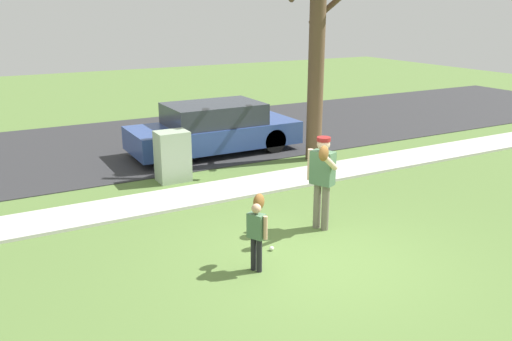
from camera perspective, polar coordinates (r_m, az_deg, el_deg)
The scene contains 9 objects.
ground_plane at distance 11.30m, azimuth -3.57°, elevation -2.48°, with size 48.00×48.00×0.00m, color #567538.
sidewalk_strip at distance 11.38m, azimuth -3.79°, elevation -2.19°, with size 36.00×1.20×0.06m, color beige.
road_surface at distance 15.88m, azimuth -11.48°, elevation 3.02°, with size 36.00×6.80×0.02m, color #2D2D30.
person_adult at distance 9.22m, azimuth 7.09°, elevation -0.28°, with size 0.61×0.80×1.67m.
person_child at distance 7.89m, azimuth 0.12°, elevation -5.80°, with size 0.44×0.55×1.10m.
baseball at distance 8.72m, azimuth 1.68°, elevation -8.33°, with size 0.07×0.07×0.07m, color white.
utility_cabinet at distance 12.10m, azimuth -8.90°, elevation 1.51°, with size 0.71×0.54×1.15m, color #9EB293.
street_tree_near at distance 13.43m, azimuth 6.58°, elevation 14.17°, with size 1.85×1.89×5.90m.
parked_wagon_blue at distance 14.32m, azimuth -4.50°, elevation 4.47°, with size 4.50×1.80×1.33m.
Camera 1 is at (-4.49, -6.16, 3.78)m, focal length 37.42 mm.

